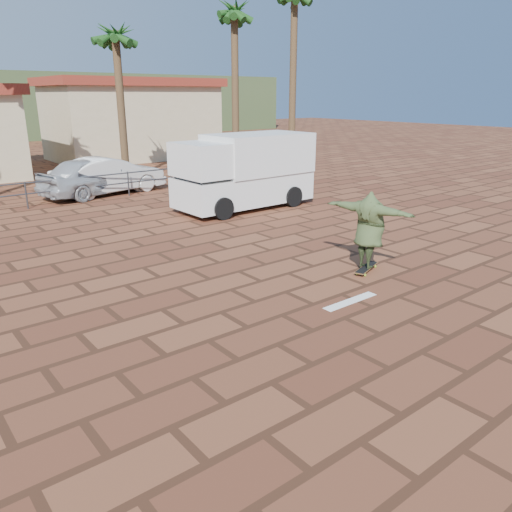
{
  "coord_description": "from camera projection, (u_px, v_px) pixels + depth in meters",
  "views": [
    {
      "loc": [
        -6.64,
        -7.33,
        4.02
      ],
      "look_at": [
        -0.47,
        0.42,
        0.8
      ],
      "focal_mm": 35.0,
      "sensor_mm": 36.0,
      "label": 1
    }
  ],
  "objects": [
    {
      "name": "car_white",
      "position": [
        110.0,
        175.0,
        21.04
      ],
      "size": [
        4.79,
        2.15,
        1.53
      ],
      "primitive_type": "imported",
      "rotation": [
        0.0,
        0.0,
        1.69
      ],
      "color": "silver",
      "rests_on": "ground"
    },
    {
      "name": "skateboarder",
      "position": [
        369.0,
        230.0,
        11.59
      ],
      "size": [
        0.96,
        2.31,
        1.82
      ],
      "primitive_type": "imported",
      "rotation": [
        0.0,
        0.0,
        1.73
      ],
      "color": "#3B4B28",
      "rests_on": "longboard"
    },
    {
      "name": "building_east",
      "position": [
        132.0,
        118.0,
        32.45
      ],
      "size": [
        10.6,
        6.6,
        5.0
      ],
      "color": "beige",
      "rests_on": "ground"
    },
    {
      "name": "paint_stripe",
      "position": [
        350.0,
        301.0,
        10.15
      ],
      "size": [
        1.4,
        0.22,
        0.01
      ],
      "primitive_type": "cube",
      "color": "white",
      "rests_on": "ground"
    },
    {
      "name": "street_sign",
      "position": [
        272.0,
        149.0,
        23.16
      ],
      "size": [
        0.46,
        0.06,
        2.27
      ],
      "rotation": [
        0.0,
        0.0,
        -0.0
      ],
      "color": "gray",
      "rests_on": "ground"
    },
    {
      "name": "car_silver",
      "position": [
        96.0,
        176.0,
        20.68
      ],
      "size": [
        5.08,
        2.99,
        1.62
      ],
      "primitive_type": "imported",
      "rotation": [
        0.0,
        0.0,
        1.81
      ],
      "color": "#AAAEB1",
      "rests_on": "ground"
    },
    {
      "name": "ground",
      "position": [
        286.0,
        292.0,
        10.63
      ],
      "size": [
        120.0,
        120.0,
        0.0
      ],
      "primitive_type": "plane",
      "color": "brown",
      "rests_on": "ground"
    },
    {
      "name": "palm_center",
      "position": [
        116.0,
        39.0,
        22.28
      ],
      "size": [
        2.4,
        2.4,
        7.75
      ],
      "color": "brown",
      "rests_on": "ground"
    },
    {
      "name": "longboard",
      "position": [
        366.0,
        268.0,
        11.87
      ],
      "size": [
        1.05,
        0.56,
        0.1
      ],
      "rotation": [
        0.0,
        0.0,
        0.34
      ],
      "color": "olive",
      "rests_on": "ground"
    },
    {
      "name": "palm_right",
      "position": [
        234.0,
        17.0,
        24.04
      ],
      "size": [
        2.4,
        2.4,
        9.05
      ],
      "color": "brown",
      "rests_on": "ground"
    },
    {
      "name": "campervan",
      "position": [
        245.0,
        170.0,
        18.17
      ],
      "size": [
        5.16,
        2.32,
        2.66
      ],
      "rotation": [
        0.0,
        0.0,
        0.02
      ],
      "color": "silver",
      "rests_on": "ground"
    },
    {
      "name": "palm_far_right",
      "position": [
        295.0,
        0.0,
        24.79
      ],
      "size": [
        2.4,
        2.4,
        10.05
      ],
      "color": "brown",
      "rests_on": "ground"
    },
    {
      "name": "guardrail",
      "position": [
        80.0,
        185.0,
        19.35
      ],
      "size": [
        24.06,
        0.06,
        1.0
      ],
      "color": "#47494F",
      "rests_on": "ground"
    }
  ]
}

